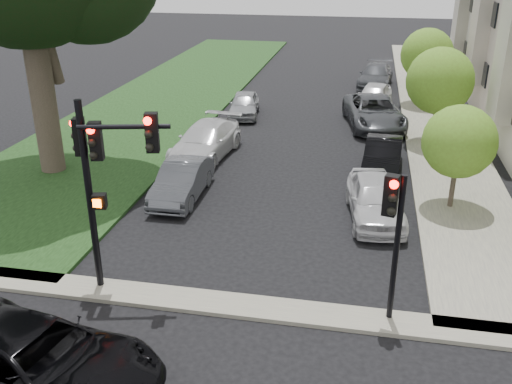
% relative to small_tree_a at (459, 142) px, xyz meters
% --- Properties ---
extents(ground, '(140.00, 140.00, 0.00)m').
position_rel_small_tree_a_xyz_m(ground, '(-6.20, -9.39, -2.52)').
color(ground, black).
rests_on(ground, ground).
extents(grass_strip, '(8.00, 44.00, 0.12)m').
position_rel_small_tree_a_xyz_m(grass_strip, '(-15.20, 14.61, -2.46)').
color(grass_strip, black).
rests_on(grass_strip, ground).
extents(sidewalk_right, '(3.50, 44.00, 0.12)m').
position_rel_small_tree_a_xyz_m(sidewalk_right, '(0.55, 14.61, -2.46)').
color(sidewalk_right, slate).
rests_on(sidewalk_right, ground).
extents(sidewalk_cross, '(60.00, 1.00, 0.12)m').
position_rel_small_tree_a_xyz_m(sidewalk_cross, '(-6.20, -7.39, -2.46)').
color(sidewalk_cross, slate).
rests_on(sidewalk_cross, ground).
extents(small_tree_a, '(2.52, 2.52, 3.79)m').
position_rel_small_tree_a_xyz_m(small_tree_a, '(0.00, 0.00, 0.00)').
color(small_tree_a, '#3F362A').
rests_on(small_tree_a, ground).
extents(small_tree_b, '(3.04, 3.04, 4.55)m').
position_rel_small_tree_a_xyz_m(small_tree_b, '(0.00, 7.35, 0.51)').
color(small_tree_b, '#3F362A').
rests_on(small_tree_b, ground).
extents(small_tree_c, '(2.97, 2.97, 4.45)m').
position_rel_small_tree_a_xyz_m(small_tree_c, '(-0.00, 14.72, 0.44)').
color(small_tree_c, '#3F362A').
rests_on(small_tree_c, ground).
extents(traffic_signal_main, '(2.58, 0.74, 5.28)m').
position_rel_small_tree_a_xyz_m(traffic_signal_main, '(-9.58, -7.16, 1.12)').
color(traffic_signal_main, black).
rests_on(traffic_signal_main, ground).
extents(traffic_signal_secondary, '(0.53, 0.43, 3.93)m').
position_rel_small_tree_a_xyz_m(traffic_signal_secondary, '(-2.39, -7.20, 0.22)').
color(traffic_signal_secondary, black).
rests_on(traffic_signal_secondary, ground).
extents(car_cross_near, '(5.96, 3.57, 1.55)m').
position_rel_small_tree_a_xyz_m(car_cross_near, '(-9.55, -11.13, -1.74)').
color(car_cross_near, black).
rests_on(car_cross_near, ground).
extents(car_parked_0, '(2.30, 4.54, 1.48)m').
position_rel_small_tree_a_xyz_m(car_parked_0, '(-2.66, -1.31, -1.78)').
color(car_parked_0, silver).
rests_on(car_parked_0, ground).
extents(car_parked_1, '(1.74, 4.26, 1.38)m').
position_rel_small_tree_a_xyz_m(car_parked_1, '(-2.37, 3.28, -1.83)').
color(car_parked_1, black).
rests_on(car_parked_1, ground).
extents(car_parked_2, '(3.65, 6.06, 1.57)m').
position_rel_small_tree_a_xyz_m(car_parked_2, '(-2.76, 9.75, -1.73)').
color(car_parked_2, '#3F4247').
rests_on(car_parked_2, ground).
extents(car_parked_3, '(2.35, 4.37, 1.41)m').
position_rel_small_tree_a_xyz_m(car_parked_3, '(-2.79, 13.57, -1.81)').
color(car_parked_3, silver).
rests_on(car_parked_3, ground).
extents(car_parked_4, '(2.53, 5.20, 1.46)m').
position_rel_small_tree_a_xyz_m(car_parked_4, '(-2.71, 19.24, -1.79)').
color(car_parked_4, '#3F4247').
rests_on(car_parked_4, ground).
extents(car_parked_5, '(1.48, 4.13, 1.36)m').
position_rel_small_tree_a_xyz_m(car_parked_5, '(-9.67, -0.90, -1.84)').
color(car_parked_5, '#3F4247').
rests_on(car_parked_5, ground).
extents(car_parked_6, '(2.60, 5.29, 1.48)m').
position_rel_small_tree_a_xyz_m(car_parked_6, '(-10.05, 3.65, -1.78)').
color(car_parked_6, silver).
rests_on(car_parked_6, ground).
extents(car_parked_7, '(2.03, 4.00, 1.30)m').
position_rel_small_tree_a_xyz_m(car_parked_7, '(-9.78, 10.50, -1.87)').
color(car_parked_7, '#999BA0').
rests_on(car_parked_7, ground).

